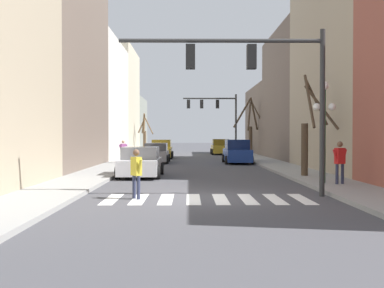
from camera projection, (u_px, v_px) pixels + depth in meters
name	position (u px, v px, depth m)	size (l,w,h in m)	color
ground_plane	(207.00, 198.00, 15.20)	(240.00, 240.00, 0.00)	#424247
sidewalk_left	(45.00, 196.00, 15.15)	(2.44, 90.00, 0.15)	gray
sidewalk_right	(368.00, 195.00, 15.24)	(2.44, 90.00, 0.15)	gray
building_row_left	(76.00, 94.00, 36.26)	(6.00, 57.23, 13.29)	tan
building_row_right	(330.00, 94.00, 32.67)	(6.00, 48.45, 12.67)	#934C3D
crosswalk_stripes	(207.00, 199.00, 14.83)	(6.75, 2.60, 0.01)	white
traffic_signal_near	(261.00, 74.00, 15.44)	(7.10, 0.28, 5.77)	#2D2D2D
traffic_signal_far	(217.00, 111.00, 43.59)	(5.22, 0.28, 6.14)	#2D2D2D
street_lamp_right_corner	(324.00, 111.00, 18.53)	(0.95, 0.36, 4.20)	#1E4C2D
car_driving_away_lane	(141.00, 163.00, 22.96)	(2.17, 4.39, 1.53)	silver
car_parked_left_far	(220.00, 147.00, 51.17)	(2.18, 4.61, 1.74)	#A38423
car_at_intersection	(237.00, 152.00, 34.29)	(2.07, 4.76, 1.81)	navy
car_driving_toward_lane	(156.00, 153.00, 35.14)	(2.03, 4.60, 1.53)	gray
car_parked_right_far	(162.00, 150.00, 41.66)	(2.08, 4.29, 1.75)	#A38423
pedestrian_near_right_corner	(123.00, 149.00, 32.46)	(0.63, 0.47, 1.63)	black
pedestrian_on_left_sidewalk	(340.00, 159.00, 18.11)	(0.70, 0.40, 1.72)	#282D47
pedestrian_on_right_sidewalk	(136.00, 170.00, 14.84)	(0.50, 0.62, 1.65)	#282D47
street_tree_left_near	(144.00, 134.00, 50.37)	(1.79, 3.09, 4.53)	brown
street_tree_right_far	(250.00, 127.00, 45.99)	(3.33, 2.38, 5.94)	#473828
street_tree_left_far	(308.00, 134.00, 21.84)	(1.63, 2.01, 4.94)	#473828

